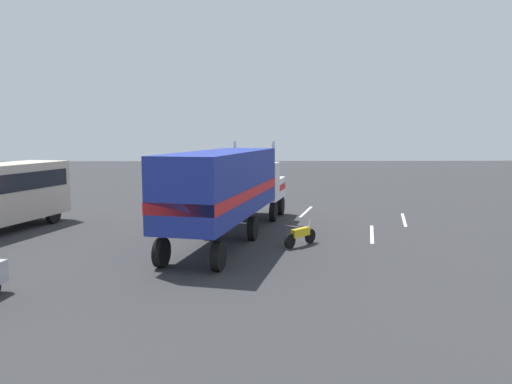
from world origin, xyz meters
TOP-DOWN VIEW (x-y plane):
  - ground_plane at (0.00, 0.00)m, footprint 120.00×120.00m
  - lane_stripe_near at (1.53, -3.50)m, footprint 4.26×1.41m
  - lane_stripe_mid at (-5.41, -5.90)m, footprint 4.30×1.24m
  - lane_stripe_far at (-1.47, -8.78)m, footprint 4.28×1.34m
  - semi_truck at (-6.24, 1.06)m, footprint 14.32×6.04m
  - person_bystander at (-4.30, 3.08)m, footprint 0.34×0.47m
  - motorcycle at (-7.88, -2.07)m, footprint 1.58×1.55m

SIDE VIEW (x-z plane):
  - ground_plane at x=0.00m, z-range 0.00..0.00m
  - lane_stripe_near at x=1.53m, z-range 0.00..0.01m
  - lane_stripe_mid at x=-5.41m, z-range 0.00..0.01m
  - lane_stripe_far at x=-1.47m, z-range 0.00..0.01m
  - motorcycle at x=-7.88m, z-range -0.08..1.04m
  - person_bystander at x=-4.30m, z-range 0.08..1.71m
  - semi_truck at x=-6.24m, z-range 0.27..4.77m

